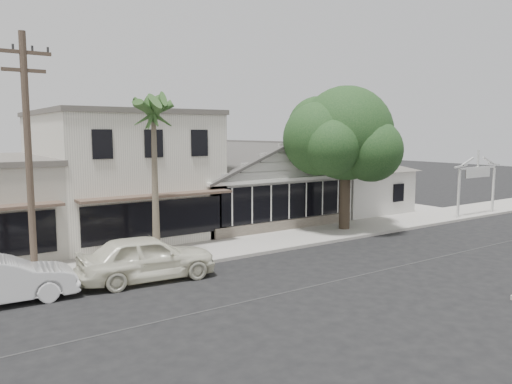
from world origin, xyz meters
TOP-DOWN VIEW (x-y plane):
  - ground at (0.00, 0.00)m, footprint 140.00×140.00m
  - sidewalk_north at (-8.00, 6.75)m, footprint 90.00×3.50m
  - corner_shop at (5.00, 12.47)m, footprint 10.40×8.60m
  - side_cottage at (13.20, 11.50)m, footprint 6.00×6.00m
  - arch_sign at (18.40, 5.30)m, footprint 4.12×0.12m
  - row_building_near at (-3.00, 13.50)m, footprint 8.00×10.00m
  - utility_pole at (-9.00, 5.20)m, footprint 1.80×0.24m
  - car_0 at (-5.20, 4.20)m, footprint 5.35×2.56m
  - car_1 at (-10.20, 4.44)m, footprint 4.84×1.95m
  - shade_tree at (7.73, 7.08)m, footprint 7.39×6.69m
  - palm_east at (-3.81, 6.52)m, footprint 3.08×3.08m

SIDE VIEW (x-z plane):
  - ground at x=0.00m, z-range 0.00..0.00m
  - sidewalk_north at x=-8.00m, z-range 0.00..0.15m
  - car_1 at x=-10.20m, z-range 0.00..1.57m
  - car_0 at x=-5.20m, z-range 0.00..1.76m
  - side_cottage at x=13.20m, z-range 0.00..3.00m
  - corner_shop at x=5.00m, z-range 0.07..5.17m
  - arch_sign at x=18.40m, z-range 1.18..5.13m
  - row_building_near at x=-3.00m, z-range 0.00..6.50m
  - utility_pole at x=-9.00m, z-range 0.29..9.29m
  - shade_tree at x=7.73m, z-range 1.30..9.50m
  - palm_east at x=-3.81m, z-range 2.69..10.24m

